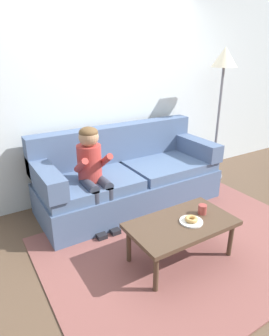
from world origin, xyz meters
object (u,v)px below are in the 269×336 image
Objects in this scene: person_child at (93,168)px; donut at (191,219)px; couch at (128,178)px; floor_lamp at (223,71)px; mug at (202,209)px; coffee_table at (181,226)px.

person_child reaches higher than donut.
floor_lamp reaches higher than couch.
donut is 2.35m from floor_lamp.
person_child is at bearing 124.82° from mug.
couch reaches higher than mug.
donut is at bearing -162.26° from mug.
coffee_table is 0.88× the size of person_child.
coffee_table is 0.28m from mug.
donut is 1.33× the size of mug.
floor_lamp is (2.09, 0.25, 0.89)m from person_child.
donut is at bearing -64.77° from person_child.
coffee_table is 10.83× the size of mug.
donut is (-0.06, -1.24, 0.09)m from couch.
coffee_table is 8.12× the size of donut.
person_child is 0.59× the size of floor_lamp.
coffee_table is at bearing -67.37° from person_child.
person_child reaches higher than coffee_table.
donut is (0.49, -1.03, -0.24)m from person_child.
couch is 0.67m from person_child.
mug reaches higher than donut.
coffee_table is 2.41m from floor_lamp.
couch is 24.76× the size of mug.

